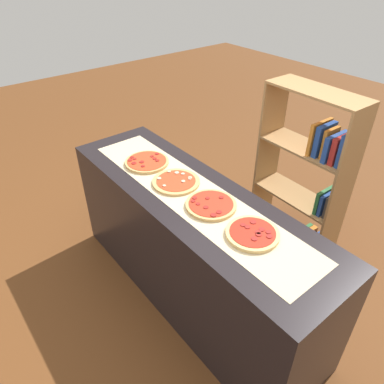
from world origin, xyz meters
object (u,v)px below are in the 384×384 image
(pizza_mushroom_1, at_px, (176,182))
(pizza_pepperoni_3, at_px, (253,233))
(pizza_pepperoni_0, at_px, (147,162))
(bookshelf, at_px, (311,179))
(pizza_pepperoni_2, at_px, (211,205))

(pizza_mushroom_1, height_order, pizza_pepperoni_3, pizza_pepperoni_3)
(pizza_mushroom_1, relative_size, pizza_pepperoni_3, 1.07)
(pizza_pepperoni_3, bearing_deg, pizza_pepperoni_0, -178.54)
(pizza_mushroom_1, height_order, bookshelf, bookshelf)
(pizza_mushroom_1, bearing_deg, pizza_pepperoni_2, 1.51)
(pizza_mushroom_1, bearing_deg, pizza_pepperoni_0, -177.90)
(pizza_pepperoni_2, xyz_separation_m, pizza_pepperoni_3, (0.34, 0.00, 0.00))
(pizza_pepperoni_3, bearing_deg, pizza_pepperoni_2, -179.25)
(pizza_pepperoni_0, height_order, pizza_pepperoni_3, pizza_pepperoni_3)
(pizza_pepperoni_0, xyz_separation_m, pizza_pepperoni_2, (0.68, 0.02, -0.00))
(pizza_mushroom_1, bearing_deg, bookshelf, 72.69)
(pizza_pepperoni_2, distance_m, pizza_pepperoni_3, 0.34)
(pizza_pepperoni_0, xyz_separation_m, bookshelf, (0.68, 1.10, -0.25))
(pizza_pepperoni_0, bearing_deg, pizza_mushroom_1, 2.10)
(pizza_pepperoni_2, relative_size, bookshelf, 0.22)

